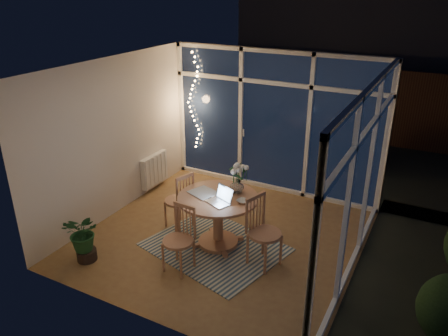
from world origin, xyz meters
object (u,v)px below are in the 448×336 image
at_px(chair_left, 178,199).
at_px(laptop, 218,195).
at_px(chair_right, 265,232).
at_px(flower_vase, 237,186).
at_px(dining_table, 218,221).
at_px(potted_plant, 84,237).
at_px(chair_front, 178,240).

height_order(chair_left, laptop, laptop).
distance_m(chair_right, flower_vase, 0.84).
height_order(dining_table, potted_plant, dining_table).
xyz_separation_m(dining_table, laptop, (0.10, -0.17, 0.52)).
distance_m(chair_left, laptop, 1.05).
xyz_separation_m(dining_table, chair_left, (-0.80, 0.16, 0.09)).
height_order(chair_right, laptop, laptop).
bearing_deg(chair_left, chair_right, 95.18).
relative_size(dining_table, potted_plant, 1.55).
relative_size(chair_left, chair_right, 0.95).
relative_size(chair_left, laptop, 2.98).
bearing_deg(potted_plant, flower_vase, 41.99).
bearing_deg(chair_front, potted_plant, -157.67).
height_order(chair_front, flower_vase, flower_vase).
xyz_separation_m(chair_right, chair_front, (-0.98, -0.65, -0.04)).
bearing_deg(laptop, flower_vase, 102.32).
bearing_deg(chair_front, chair_right, 37.54).
distance_m(chair_front, potted_plant, 1.36).
distance_m(chair_left, flower_vase, 1.07).
relative_size(laptop, flower_vase, 1.56).
height_order(laptop, potted_plant, laptop).
height_order(chair_left, flower_vase, flower_vase).
relative_size(dining_table, chair_front, 1.24).
xyz_separation_m(dining_table, chair_front, (-0.18, -0.80, 0.08)).
bearing_deg(chair_left, flower_vase, 111.22).
bearing_deg(flower_vase, dining_table, -125.54).
bearing_deg(potted_plant, laptop, 34.05).
xyz_separation_m(chair_left, chair_right, (1.61, -0.31, 0.03)).
bearing_deg(potted_plant, chair_front, 18.37).
bearing_deg(flower_vase, chair_front, -108.77).
xyz_separation_m(chair_left, laptop, (0.90, -0.33, 0.43)).
distance_m(dining_table, flower_vase, 0.59).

